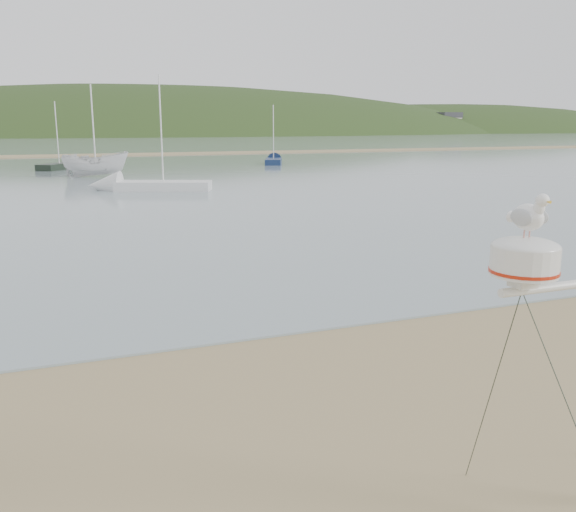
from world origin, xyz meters
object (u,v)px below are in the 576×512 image
object	(u,v)px
boat_white	(94,144)
sailboat_white_near	(132,185)
sailboat_dark_mid	(70,165)
sailboat_blue_far	(274,160)

from	to	relation	value
boat_white	sailboat_white_near	bearing A→B (deg)	-169.27
sailboat_white_near	sailboat_dark_mid	xyz separation A→B (m)	(-2.58, 19.68, 0.00)
boat_white	sailboat_white_near	xyz separation A→B (m)	(1.15, -9.92, -2.00)
boat_white	sailboat_blue_far	distance (m)	19.68
sailboat_dark_mid	boat_white	bearing A→B (deg)	-81.70
boat_white	sailboat_white_near	size ratio (longest dim) A/B	0.65
boat_white	sailboat_dark_mid	distance (m)	10.06
boat_white	sailboat_white_near	distance (m)	10.19
boat_white	sailboat_blue_far	bearing A→B (deg)	-55.73
boat_white	sailboat_blue_far	xyz separation A→B (m)	(16.93, 9.84, -2.00)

